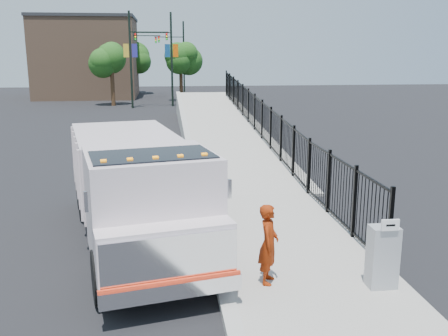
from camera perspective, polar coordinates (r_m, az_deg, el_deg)
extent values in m
plane|color=black|center=(12.35, -1.34, -9.05)|extent=(120.00, 120.00, 0.00)
cube|color=#9E998E|center=(10.87, 10.09, -12.12)|extent=(3.55, 12.00, 0.12)
cube|color=#ADAAA3|center=(10.50, -0.28, -12.74)|extent=(0.30, 12.00, 0.16)
cube|color=#9E998E|center=(27.96, -0.13, 3.50)|extent=(3.95, 24.06, 3.19)
cube|color=black|center=(24.13, 4.34, 4.10)|extent=(0.10, 28.00, 1.80)
cube|color=black|center=(12.91, -10.15, -5.50)|extent=(2.52, 7.27, 0.23)
cube|color=silver|center=(10.30, -8.32, -4.06)|extent=(2.92, 2.79, 2.12)
cube|color=silver|center=(9.25, -6.69, -9.51)|extent=(2.59, 1.24, 1.06)
cube|color=silver|center=(8.90, -6.15, -10.45)|extent=(2.40, 0.58, 0.90)
cube|color=silver|center=(9.05, -5.95, -13.73)|extent=(2.53, 0.71, 0.30)
cube|color=#F93717|center=(8.97, -5.97, -12.83)|extent=(2.50, 0.57, 0.06)
cube|color=black|center=(9.88, -8.16, -0.96)|extent=(2.57, 1.83, 0.90)
cube|color=silver|center=(13.95, -11.19, 0.37)|extent=(3.40, 4.88, 1.80)
cube|color=silver|center=(9.01, -15.50, -3.74)|extent=(0.08, 0.08, 0.37)
cube|color=silver|center=(9.50, 0.65, -2.39)|extent=(0.08, 0.08, 0.37)
cube|color=orange|center=(9.30, -13.61, 0.74)|extent=(0.12, 0.10, 0.06)
cube|color=orange|center=(9.35, -10.70, 0.94)|extent=(0.12, 0.10, 0.06)
cube|color=orange|center=(9.42, -7.83, 1.15)|extent=(0.12, 0.10, 0.06)
cube|color=orange|center=(9.52, -5.01, 1.34)|extent=(0.12, 0.10, 0.06)
cube|color=orange|center=(9.64, -2.26, 1.53)|extent=(0.12, 0.10, 0.06)
cylinder|color=black|center=(9.88, -13.79, -11.99)|extent=(0.55, 1.11, 1.06)
cylinder|color=black|center=(10.25, -1.11, -10.63)|extent=(0.55, 1.11, 1.06)
cylinder|color=black|center=(14.75, -15.62, -3.65)|extent=(0.55, 1.11, 1.06)
cylinder|color=black|center=(15.01, -7.11, -2.97)|extent=(0.55, 1.11, 1.06)
cylinder|color=black|center=(15.87, -15.87, -2.49)|extent=(0.55, 1.11, 1.06)
cylinder|color=black|center=(16.11, -7.96, -1.88)|extent=(0.55, 1.11, 1.06)
imported|color=maroon|center=(10.06, 5.12, -8.64)|extent=(0.56, 0.69, 1.63)
cube|color=gray|center=(10.40, 17.66, -9.64)|extent=(0.55, 0.40, 1.25)
cube|color=white|center=(9.96, 18.47, -6.20)|extent=(0.35, 0.04, 0.22)
cylinder|color=black|center=(43.45, -10.61, 12.00)|extent=(0.18, 0.18, 8.00)
cube|color=black|center=(43.40, -8.56, 15.12)|extent=(3.20, 0.08, 0.08)
cube|color=black|center=(43.38, -6.58, 14.71)|extent=(0.18, 0.22, 0.60)
cube|color=navy|center=(43.42, -10.18, 13.08)|extent=(0.45, 0.04, 1.10)
cube|color=gold|center=(43.46, -11.13, 13.04)|extent=(0.45, 0.04, 1.10)
cylinder|color=black|center=(44.54, -5.99, 12.17)|extent=(0.18, 0.18, 8.00)
cube|color=black|center=(44.56, -8.20, 15.07)|extent=(3.20, 0.08, 0.08)
cube|color=black|center=(44.61, -10.09, 14.55)|extent=(0.18, 0.22, 0.60)
cube|color=#E25806|center=(44.54, -5.56, 13.21)|extent=(0.45, 0.04, 1.10)
cube|color=navy|center=(44.53, -6.48, 13.19)|extent=(0.45, 0.04, 1.10)
cylinder|color=black|center=(52.95, -10.76, 12.15)|extent=(0.18, 0.18, 8.00)
cube|color=black|center=(52.89, -9.08, 14.71)|extent=(3.20, 0.08, 0.08)
cube|color=black|center=(52.85, -7.46, 14.38)|extent=(0.18, 0.22, 0.60)
cube|color=#173596|center=(52.92, -10.41, 13.03)|extent=(0.45, 0.04, 1.10)
cube|color=#CD5519|center=(52.97, -11.18, 13.00)|extent=(0.45, 0.04, 1.10)
cylinder|color=black|center=(57.16, -4.61, 12.39)|extent=(0.18, 0.18, 8.00)
cube|color=black|center=(57.14, -6.31, 14.66)|extent=(3.20, 0.08, 0.08)
cube|color=black|center=(57.13, -7.80, 14.27)|extent=(0.18, 0.22, 0.60)
cube|color=#D43B05|center=(57.17, -4.27, 13.19)|extent=(0.45, 0.04, 1.10)
cube|color=#12359E|center=(57.15, -4.99, 13.18)|extent=(0.45, 0.04, 1.10)
cylinder|color=#382314|center=(45.89, -12.60, 8.96)|extent=(0.36, 0.36, 3.20)
sphere|color=#194714|center=(45.79, -12.75, 11.95)|extent=(2.76, 2.76, 2.76)
cylinder|color=#382314|center=(49.60, -4.92, 9.50)|extent=(0.36, 0.36, 3.20)
sphere|color=#194714|center=(49.51, -4.98, 12.28)|extent=(2.53, 2.53, 2.53)
cylinder|color=#382314|center=(58.68, -9.98, 9.90)|extent=(0.36, 0.36, 3.20)
sphere|color=#194714|center=(58.60, -10.07, 12.25)|extent=(3.22, 3.22, 3.22)
cube|color=#8C664C|center=(55.96, -15.27, 11.96)|extent=(10.00, 10.00, 8.00)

